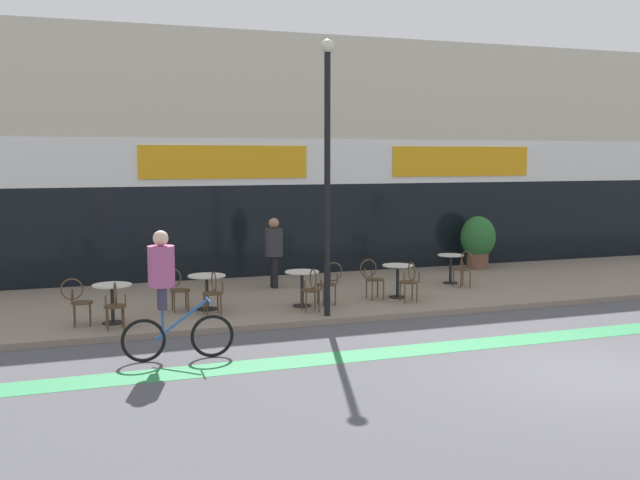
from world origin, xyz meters
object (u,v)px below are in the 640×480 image
at_px(bistro_table_3, 398,274).
at_px(cafe_chair_2_side, 330,280).
at_px(cafe_chair_1_side, 176,287).
at_px(bistro_table_0, 112,295).
at_px(bistro_table_2, 302,281).
at_px(cafe_chair_1_near, 213,290).
at_px(lamp_post, 327,159).
at_px(cafe_chair_0_side, 77,298).
at_px(cafe_chair_2_near, 312,287).
at_px(bistro_table_1, 207,285).
at_px(planter_pot, 478,240).
at_px(cafe_chair_3_side, 372,276).
at_px(cyclist_1, 166,287).
at_px(cafe_chair_0_near, 115,302).
at_px(cafe_chair_3_near, 410,279).
at_px(cafe_chair_4_near, 464,266).
at_px(pedestrian_near_end, 274,246).
at_px(bistro_table_4, 451,263).

xyz_separation_m(bistro_table_3, cafe_chair_2_side, (-1.70, -0.21, -0.01)).
bearing_deg(cafe_chair_1_side, bistro_table_0, -152.83).
height_order(bistro_table_2, cafe_chair_1_side, cafe_chair_1_side).
distance_m(cafe_chair_1_near, lamp_post, 3.42).
relative_size(cafe_chair_0_side, cafe_chair_2_near, 1.00).
bearing_deg(bistro_table_1, planter_pot, 20.25).
bearing_deg(cafe_chair_1_side, cafe_chair_1_near, -44.92).
xyz_separation_m(bistro_table_3, cafe_chair_3_side, (-0.63, -0.00, -0.01)).
bearing_deg(cyclist_1, cafe_chair_1_side, 82.10).
height_order(cafe_chair_0_near, cafe_chair_2_near, same).
relative_size(cafe_chair_0_side, cyclist_1, 0.43).
distance_m(bistro_table_0, cafe_chair_2_side, 4.52).
distance_m(cafe_chair_3_near, cyclist_1, 6.08).
bearing_deg(cafe_chair_0_side, cafe_chair_4_near, 11.62).
relative_size(bistro_table_1, cafe_chair_3_side, 0.86).
xyz_separation_m(cafe_chair_0_near, cafe_chair_3_side, (5.58, 1.16, 0.00)).
xyz_separation_m(cafe_chair_2_near, pedestrian_near_end, (0.09, 3.01, 0.48)).
bearing_deg(cafe_chair_1_side, pedestrian_near_end, 37.46).
bearing_deg(pedestrian_near_end, cafe_chair_1_side, 40.23).
bearing_deg(cafe_chair_1_near, bistro_table_4, -74.98).
bearing_deg(cafe_chair_0_side, cafe_chair_0_near, -41.00).
bearing_deg(cafe_chair_2_near, bistro_table_0, 87.00).
xyz_separation_m(bistro_table_4, lamp_post, (-4.21, -2.52, 2.58)).
distance_m(bistro_table_2, cafe_chair_3_near, 2.35).
xyz_separation_m(bistro_table_1, cafe_chair_3_side, (3.65, -0.13, -0.00)).
relative_size(cafe_chair_3_side, planter_pot, 0.61).
bearing_deg(bistro_table_3, cafe_chair_3_near, -90.69).
height_order(cafe_chair_2_near, cafe_chair_3_side, same).
relative_size(bistro_table_1, bistro_table_2, 1.04).
distance_m(bistro_table_4, cafe_chair_1_near, 6.57).
relative_size(bistro_table_4, cafe_chair_0_side, 0.80).
distance_m(bistro_table_3, cafe_chair_2_side, 1.71).
distance_m(cafe_chair_0_near, cafe_chair_2_near, 3.89).
relative_size(cafe_chair_4_near, planter_pot, 0.61).
xyz_separation_m(cafe_chair_2_side, cafe_chair_3_near, (1.69, -0.41, 0.00)).
height_order(bistro_table_0, bistro_table_1, bistro_table_0).
xyz_separation_m(cafe_chair_2_near, cafe_chair_3_near, (2.32, 0.22, 0.00)).
bearing_deg(bistro_table_0, planter_pot, 20.03).
bearing_deg(cafe_chair_0_side, bistro_table_3, 8.69).
distance_m(cafe_chair_1_near, cafe_chair_1_side, 0.89).
bearing_deg(bistro_table_0, cafe_chair_3_side, 5.50).
relative_size(cafe_chair_0_side, cafe_chair_3_side, 1.00).
distance_m(bistro_table_0, planter_pot, 10.89).
relative_size(cafe_chair_0_near, lamp_post, 0.17).
relative_size(bistro_table_0, cafe_chair_1_near, 0.83).
xyz_separation_m(bistro_table_0, bistro_table_4, (8.26, 1.79, -0.03)).
distance_m(bistro_table_3, cafe_chair_1_side, 4.90).
bearing_deg(cafe_chair_2_side, cafe_chair_4_near, -172.83).
bearing_deg(cafe_chair_0_side, cafe_chair_1_side, 23.14).
xyz_separation_m(bistro_table_2, cafe_chair_0_side, (-4.51, -0.32, -0.02)).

